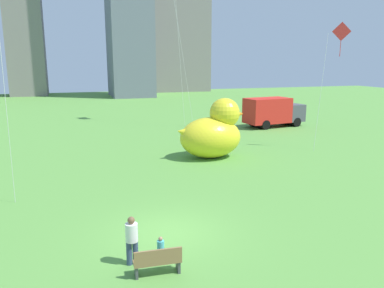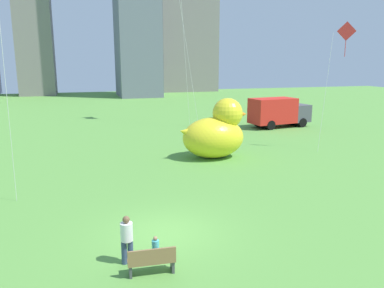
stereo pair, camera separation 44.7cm
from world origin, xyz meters
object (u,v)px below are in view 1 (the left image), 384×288
object	(u,v)px
person_adult	(132,238)
giant_inflatable_duck	(213,133)
park_bench	(158,261)
person_child	(161,249)
kite_red	(340,36)
box_truck	(273,112)

from	to	relation	value
person_adult	giant_inflatable_duck	xyz separation A→B (m)	(7.44, 12.18, 0.80)
person_adult	giant_inflatable_duck	bearing A→B (deg)	58.58
park_bench	giant_inflatable_duck	bearing A→B (deg)	62.45
person_adult	person_child	xyz separation A→B (m)	(0.86, -0.30, -0.37)
park_bench	person_child	xyz separation A→B (m)	(0.24, 0.59, 0.05)
person_adult	giant_inflatable_duck	distance (m)	14.29
kite_red	giant_inflatable_duck	bearing A→B (deg)	176.62
person_adult	giant_inflatable_duck	world-z (taller)	giant_inflatable_duck
person_child	person_adult	bearing A→B (deg)	160.91
kite_red	box_truck	bearing A→B (deg)	85.04
person_adult	kite_red	distance (m)	21.49
park_bench	box_truck	bearing A→B (deg)	53.35
giant_inflatable_duck	person_child	bearing A→B (deg)	-117.82
person_adult	person_child	bearing A→B (deg)	-19.09
box_truck	kite_red	size ratio (longest dim) A/B	0.70
person_child	giant_inflatable_duck	world-z (taller)	giant_inflatable_duck
person_adult	person_child	size ratio (longest dim) A/B	1.71
park_bench	kite_red	world-z (taller)	kite_red
giant_inflatable_duck	kite_red	distance (m)	11.16
person_child	box_truck	size ratio (longest dim) A/B	0.15
giant_inflatable_duck	kite_red	bearing A→B (deg)	-3.38
person_child	kite_red	xyz separation A→B (m)	(15.73, 11.93, 7.53)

